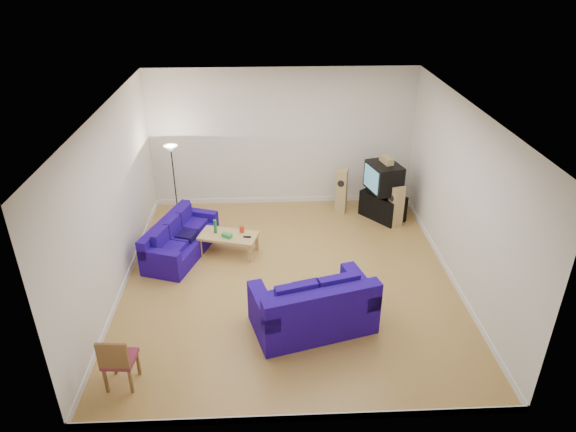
{
  "coord_description": "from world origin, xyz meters",
  "views": [
    {
      "loc": [
        -0.39,
        -7.89,
        5.45
      ],
      "look_at": [
        0.0,
        0.4,
        1.1
      ],
      "focal_mm": 32.0,
      "sensor_mm": 36.0,
      "label": 1
    }
  ],
  "objects_px": {
    "sofa_loveseat": "(314,310)",
    "television": "(384,177)",
    "coffee_table": "(228,237)",
    "sofa_three_seat": "(179,242)",
    "tv_stand": "(383,206)"
  },
  "relations": [
    {
      "from": "sofa_three_seat",
      "to": "sofa_loveseat",
      "type": "height_order",
      "value": "sofa_loveseat"
    },
    {
      "from": "sofa_three_seat",
      "to": "tv_stand",
      "type": "relative_size",
      "value": 2.12
    },
    {
      "from": "tv_stand",
      "to": "sofa_loveseat",
      "type": "bearing_deg",
      "value": -64.99
    },
    {
      "from": "sofa_loveseat",
      "to": "tv_stand",
      "type": "bearing_deg",
      "value": 47.33
    },
    {
      "from": "coffee_table",
      "to": "television",
      "type": "xyz_separation_m",
      "value": [
        3.34,
        1.32,
        0.65
      ]
    },
    {
      "from": "sofa_loveseat",
      "to": "tv_stand",
      "type": "relative_size",
      "value": 2.16
    },
    {
      "from": "coffee_table",
      "to": "sofa_loveseat",
      "type": "bearing_deg",
      "value": -57.93
    },
    {
      "from": "sofa_three_seat",
      "to": "coffee_table",
      "type": "relative_size",
      "value": 1.64
    },
    {
      "from": "sofa_loveseat",
      "to": "coffee_table",
      "type": "xyz_separation_m",
      "value": [
        -1.49,
        2.37,
        0.0
      ]
    },
    {
      "from": "sofa_loveseat",
      "to": "television",
      "type": "height_order",
      "value": "television"
    },
    {
      "from": "sofa_loveseat",
      "to": "sofa_three_seat",
      "type": "bearing_deg",
      "value": 120.29
    },
    {
      "from": "sofa_three_seat",
      "to": "tv_stand",
      "type": "bearing_deg",
      "value": 125.88
    },
    {
      "from": "coffee_table",
      "to": "television",
      "type": "height_order",
      "value": "television"
    },
    {
      "from": "sofa_three_seat",
      "to": "tv_stand",
      "type": "height_order",
      "value": "sofa_three_seat"
    },
    {
      "from": "television",
      "to": "sofa_loveseat",
      "type": "bearing_deg",
      "value": -41.42
    }
  ]
}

